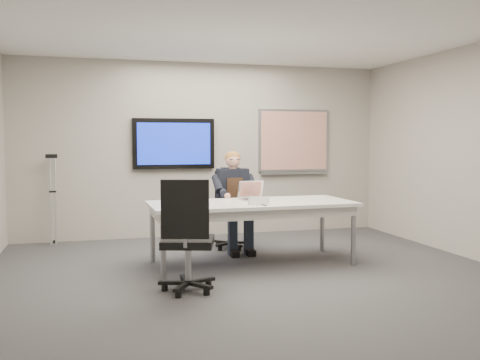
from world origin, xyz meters
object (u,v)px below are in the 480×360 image
object	(u,v)px
conference_table	(252,209)
seated_person	(236,211)
office_chair_far	(232,224)
laptop	(253,195)
office_chair_near	(188,257)

from	to	relation	value
conference_table	seated_person	distance (m)	0.80
office_chair_far	laptop	size ratio (longest dim) A/B	3.04
office_chair_near	laptop	distance (m)	1.75
conference_table	office_chair_near	world-z (taller)	office_chair_near
seated_person	laptop	size ratio (longest dim) A/B	3.85
conference_table	office_chair_near	size ratio (longest dim) A/B	2.19
conference_table	laptop	world-z (taller)	laptop
seated_person	laptop	xyz separation A→B (m)	(0.08, -0.55, 0.28)
laptop	seated_person	bearing A→B (deg)	92.13
conference_table	laptop	xyz separation A→B (m)	(0.08, 0.24, 0.15)
office_chair_far	laptop	world-z (taller)	office_chair_far
conference_table	seated_person	world-z (taller)	seated_person
office_chair_far	office_chair_near	size ratio (longest dim) A/B	0.94
office_chair_near	laptop	world-z (taller)	office_chair_near
office_chair_far	seated_person	world-z (taller)	seated_person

